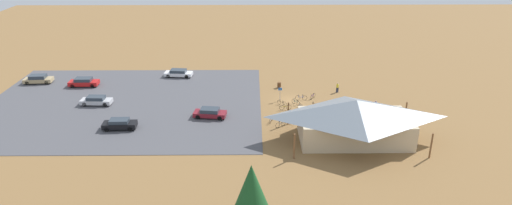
# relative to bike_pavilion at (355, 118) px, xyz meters

# --- Properties ---
(ground) EXTENTS (160.00, 160.00, 0.00)m
(ground) POSITION_rel_bike_pavilion_xyz_m (6.72, -12.80, -3.02)
(ground) COLOR olive
(ground) RESTS_ON ground
(parking_lot_asphalt) EXTENTS (40.93, 31.46, 0.05)m
(parking_lot_asphalt) POSITION_rel_bike_pavilion_xyz_m (31.91, -11.96, -3.00)
(parking_lot_asphalt) COLOR #4C4C51
(parking_lot_asphalt) RESTS_ON ground
(bike_pavilion) EXTENTS (16.17, 9.68, 5.38)m
(bike_pavilion) POSITION_rel_bike_pavilion_xyz_m (0.00, 0.00, 0.00)
(bike_pavilion) COLOR #C6B28E
(bike_pavilion) RESTS_ON ground
(trash_bin) EXTENTS (0.60, 0.60, 0.90)m
(trash_bin) POSITION_rel_bike_pavilion_xyz_m (8.26, -18.59, -2.57)
(trash_bin) COLOR brown
(trash_bin) RESTS_ON ground
(lot_sign) EXTENTS (0.56, 0.08, 2.20)m
(lot_sign) POSITION_rel_bike_pavilion_xyz_m (8.47, -12.97, -1.61)
(lot_sign) COLOR #99999E
(lot_sign) RESTS_ON ground
(pine_midwest) EXTENTS (3.13, 3.13, 7.25)m
(pine_midwest) POSITION_rel_bike_pavilion_xyz_m (12.79, 18.39, 1.98)
(pine_midwest) COLOR brown
(pine_midwest) RESTS_ON ground
(bicycle_blue_yard_center) EXTENTS (1.81, 0.48, 0.88)m
(bicycle_blue_yard_center) POSITION_rel_bike_pavilion_xyz_m (5.21, -13.19, -2.62)
(bicycle_blue_yard_center) COLOR black
(bicycle_blue_yard_center) RESTS_ON ground
(bicycle_yellow_yard_front) EXTENTS (1.78, 0.48, 0.91)m
(bicycle_yellow_yard_front) POSITION_rel_bike_pavilion_xyz_m (7.89, -9.51, -2.62)
(bicycle_yellow_yard_front) COLOR black
(bicycle_yellow_yard_front) RESTS_ON ground
(bicycle_orange_edge_north) EXTENTS (0.48, 1.79, 0.83)m
(bicycle_orange_edge_north) POSITION_rel_bike_pavilion_xyz_m (3.73, -10.30, -2.65)
(bicycle_orange_edge_north) COLOR black
(bicycle_orange_edge_north) RESTS_ON ground
(bicycle_green_front_row) EXTENTS (1.20, 1.19, 0.79)m
(bicycle_green_front_row) POSITION_rel_bike_pavilion_xyz_m (6.91, -7.69, -2.66)
(bicycle_green_front_row) COLOR black
(bicycle_green_front_row) RESTS_ON ground
(bicycle_silver_back_row) EXTENTS (1.40, 1.13, 0.92)m
(bicycle_silver_back_row) POSITION_rel_bike_pavilion_xyz_m (8.94, -3.82, -2.62)
(bicycle_silver_back_row) COLOR black
(bicycle_silver_back_row) RESTS_ON ground
(bicycle_teal_lone_east) EXTENTS (1.14, 1.37, 0.86)m
(bicycle_teal_lone_east) POSITION_rel_bike_pavilion_xyz_m (6.17, -11.39, -2.65)
(bicycle_teal_lone_east) COLOR black
(bicycle_teal_lone_east) RESTS_ON ground
(bicycle_black_near_sign) EXTENTS (1.27, 1.29, 0.79)m
(bicycle_black_near_sign) POSITION_rel_bike_pavilion_xyz_m (8.27, -11.18, -2.65)
(bicycle_black_near_sign) COLOR black
(bicycle_black_near_sign) RESTS_ON ground
(bicycle_red_mid_cluster) EXTENTS (1.35, 1.20, 0.83)m
(bicycle_red_mid_cluster) POSITION_rel_bike_pavilion_xyz_m (7.56, -5.15, -2.66)
(bicycle_red_mid_cluster) COLOR black
(bicycle_red_mid_cluster) RESTS_ON ground
(bicycle_purple_yard_left) EXTENTS (0.95, 1.47, 0.88)m
(bicycle_purple_yard_left) POSITION_rel_bike_pavilion_xyz_m (3.36, -13.79, -2.64)
(bicycle_purple_yard_left) COLOR black
(bicycle_purple_yard_left) RESTS_ON ground
(bicycle_white_trailside) EXTENTS (0.61, 1.56, 0.77)m
(bicycle_white_trailside) POSITION_rel_bike_pavilion_xyz_m (10.11, -5.30, -2.67)
(bicycle_white_trailside) COLOR black
(bicycle_white_trailside) RESTS_ON ground
(bicycle_blue_edge_south) EXTENTS (0.76, 1.46, 0.78)m
(bicycle_blue_edge_south) POSITION_rel_bike_pavilion_xyz_m (5.58, -9.66, -2.67)
(bicycle_blue_edge_south) COLOR black
(bicycle_blue_edge_south) RESTS_ON ground
(car_white_by_curb) EXTENTS (4.95, 2.37, 1.27)m
(car_white_by_curb) POSITION_rel_bike_pavilion_xyz_m (25.53, -24.18, -2.33)
(car_white_by_curb) COLOR white
(car_white_by_curb) RESTS_ON parking_lot_asphalt
(car_black_aisle_side) EXTENTS (4.41, 1.92, 1.38)m
(car_black_aisle_side) POSITION_rel_bike_pavilion_xyz_m (30.13, -3.34, -2.28)
(car_black_aisle_side) COLOR black
(car_black_aisle_side) RESTS_ON parking_lot_asphalt
(car_silver_inner_stall) EXTENTS (4.59, 1.93, 1.32)m
(car_silver_inner_stall) POSITION_rel_bike_pavilion_xyz_m (35.83, -11.62, -2.31)
(car_silver_inner_stall) COLOR #BCBCC1
(car_silver_inner_stall) RESTS_ON parking_lot_asphalt
(car_red_back_corner) EXTENTS (4.72, 1.95, 1.41)m
(car_red_back_corner) POSITION_rel_bike_pavilion_xyz_m (40.40, -19.56, -2.27)
(car_red_back_corner) COLOR red
(car_red_back_corner) RESTS_ON parking_lot_asphalt
(car_maroon_far_end) EXTENTS (4.71, 2.46, 1.34)m
(car_maroon_far_end) POSITION_rel_bike_pavilion_xyz_m (18.57, -6.90, -2.31)
(car_maroon_far_end) COLOR maroon
(car_maroon_far_end) RESTS_ON parking_lot_asphalt
(car_tan_near_entry) EXTENTS (4.68, 2.22, 1.40)m
(car_tan_near_entry) POSITION_rel_bike_pavilion_xyz_m (48.55, -21.13, -2.28)
(car_tan_near_entry) COLOR tan
(car_tan_near_entry) RESTS_ON parking_lot_asphalt
(visitor_near_lot) EXTENTS (0.40, 0.39, 1.63)m
(visitor_near_lot) POSITION_rel_bike_pavilion_xyz_m (-0.87, -16.41, -2.17)
(visitor_near_lot) COLOR #2D3347
(visitor_near_lot) RESTS_ON ground
(visitor_crossing_yard) EXTENTS (0.40, 0.39, 1.62)m
(visitor_crossing_yard) POSITION_rel_bike_pavilion_xyz_m (-5.02, -9.02, -2.18)
(visitor_crossing_yard) COLOR #2D3347
(visitor_crossing_yard) RESTS_ON ground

